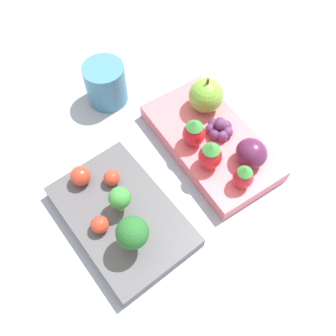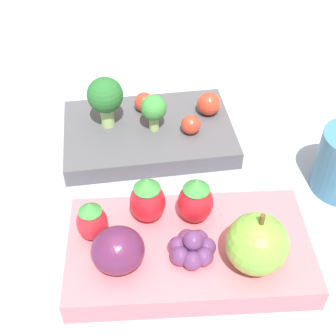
# 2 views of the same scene
# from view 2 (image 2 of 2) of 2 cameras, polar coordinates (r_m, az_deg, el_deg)

# --- Properties ---
(ground_plane) EXTENTS (4.00, 4.00, 0.00)m
(ground_plane) POSITION_cam_2_polar(r_m,az_deg,el_deg) (0.48, -0.86, -3.28)
(ground_plane) COLOR #939EB2
(bento_box_savoury) EXTENTS (0.19, 0.13, 0.02)m
(bento_box_savoury) POSITION_cam_2_polar(r_m,az_deg,el_deg) (0.53, -1.98, 4.26)
(bento_box_savoury) COLOR #4C4C51
(bento_box_savoury) RESTS_ON ground_plane
(bento_box_fruit) EXTENTS (0.22, 0.14, 0.02)m
(bento_box_fruit) POSITION_cam_2_polar(r_m,az_deg,el_deg) (0.42, 2.57, -10.04)
(bento_box_fruit) COLOR #DB6670
(bento_box_fruit) RESTS_ON ground_plane
(broccoli_floret_0) EXTENTS (0.03, 0.03, 0.04)m
(broccoli_floret_0) POSITION_cam_2_polar(r_m,az_deg,el_deg) (0.51, -1.76, 7.20)
(broccoli_floret_0) COLOR #93B770
(broccoli_floret_0) RESTS_ON bento_box_savoury
(broccoli_floret_1) EXTENTS (0.04, 0.04, 0.06)m
(broccoli_floret_1) POSITION_cam_2_polar(r_m,az_deg,el_deg) (0.51, -7.66, 8.59)
(broccoli_floret_1) COLOR #93B770
(broccoli_floret_1) RESTS_ON bento_box_savoury
(cherry_tomato_0) EXTENTS (0.02, 0.02, 0.02)m
(cherry_tomato_0) POSITION_cam_2_polar(r_m,az_deg,el_deg) (0.51, 2.80, 5.31)
(cherry_tomato_0) COLOR red
(cherry_tomato_0) RESTS_ON bento_box_savoury
(cherry_tomato_1) EXTENTS (0.03, 0.03, 0.03)m
(cherry_tomato_1) POSITION_cam_2_polar(r_m,az_deg,el_deg) (0.54, 5.00, 7.82)
(cherry_tomato_1) COLOR red
(cherry_tomato_1) RESTS_ON bento_box_savoury
(cherry_tomato_2) EXTENTS (0.02, 0.02, 0.02)m
(cherry_tomato_2) POSITION_cam_2_polar(r_m,az_deg,el_deg) (0.55, -2.47, 8.07)
(cherry_tomato_2) COLOR red
(cherry_tomato_2) RESTS_ON bento_box_savoury
(apple) EXTENTS (0.05, 0.05, 0.06)m
(apple) POSITION_cam_2_polar(r_m,az_deg,el_deg) (0.38, 10.80, -9.06)
(apple) COLOR #70A838
(apple) RESTS_ON bento_box_fruit
(strawberry_0) EXTENTS (0.03, 0.03, 0.05)m
(strawberry_0) POSITION_cam_2_polar(r_m,az_deg,el_deg) (0.41, -2.51, -3.85)
(strawberry_0) COLOR red
(strawberry_0) RESTS_ON bento_box_fruit
(strawberry_1) EXTENTS (0.03, 0.03, 0.04)m
(strawberry_1) POSITION_cam_2_polar(r_m,az_deg,el_deg) (0.40, -9.28, -6.34)
(strawberry_1) COLOR red
(strawberry_1) RESTS_ON bento_box_fruit
(strawberry_2) EXTENTS (0.03, 0.03, 0.05)m
(strawberry_2) POSITION_cam_2_polar(r_m,az_deg,el_deg) (0.41, 3.40, -3.94)
(strawberry_2) COLOR red
(strawberry_2) RESTS_ON bento_box_fruit
(plum) EXTENTS (0.04, 0.04, 0.04)m
(plum) POSITION_cam_2_polar(r_m,az_deg,el_deg) (0.38, -6.14, -9.94)
(plum) COLOR #511E42
(plum) RESTS_ON bento_box_fruit
(grape_cluster) EXTENTS (0.04, 0.04, 0.03)m
(grape_cluster) POSITION_cam_2_polar(r_m,az_deg,el_deg) (0.39, 3.04, -9.70)
(grape_cluster) COLOR #562D5B
(grape_cluster) RESTS_ON bento_box_fruit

